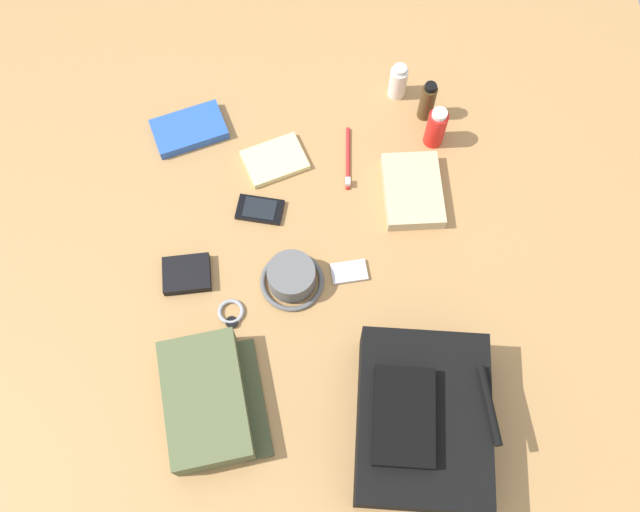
{
  "coord_description": "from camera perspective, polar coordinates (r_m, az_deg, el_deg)",
  "views": [
    {
      "loc": [
        0.62,
        -0.08,
        1.47
      ],
      "look_at": [
        0.0,
        0.0,
        0.04
      ],
      "focal_mm": 37.69,
      "sensor_mm": 36.0,
      "label": 1
    }
  ],
  "objects": [
    {
      "name": "toiletry_pouch",
      "position": [
        1.48,
        -9.5,
        -11.99
      ],
      "size": [
        0.29,
        0.23,
        0.08
      ],
      "color": "#56603D",
      "rests_on": "ground_plane"
    },
    {
      "name": "ground_plane",
      "position": [
        1.61,
        0.0,
        -0.74
      ],
      "size": [
        2.64,
        2.02,
        0.02
      ],
      "primitive_type": "cube",
      "color": "#AD7F4A",
      "rests_on": "ground"
    },
    {
      "name": "wristwatch",
      "position": [
        1.56,
        -7.57,
        -4.83
      ],
      "size": [
        0.07,
        0.06,
        0.01
      ],
      "color": "#99999E",
      "rests_on": "ground_plane"
    },
    {
      "name": "bucket_hat",
      "position": [
        1.55,
        -2.42,
        -1.85
      ],
      "size": [
        0.15,
        0.15,
        0.07
      ],
      "color": "#606060",
      "rests_on": "ground_plane"
    },
    {
      "name": "sunscreen_spray",
      "position": [
        1.73,
        9.82,
        10.69
      ],
      "size": [
        0.05,
        0.05,
        0.12
      ],
      "color": "red",
      "rests_on": "ground_plane"
    },
    {
      "name": "folded_towel",
      "position": [
        1.67,
        7.86,
        5.53
      ],
      "size": [
        0.21,
        0.15,
        0.04
      ],
      "primitive_type": "cube",
      "rotation": [
        0.0,
        0.0,
        -0.08
      ],
      "color": "#C6B289",
      "rests_on": "ground_plane"
    },
    {
      "name": "notepad",
      "position": [
        1.72,
        -3.86,
        8.13
      ],
      "size": [
        0.15,
        0.17,
        0.02
      ],
      "primitive_type": "cube",
      "rotation": [
        0.0,
        0.0,
        0.27
      ],
      "color": "beige",
      "rests_on": "ground_plane"
    },
    {
      "name": "toothbrush",
      "position": [
        1.72,
        2.38,
        8.05
      ],
      "size": [
        0.18,
        0.04,
        0.02
      ],
      "color": "red",
      "rests_on": "ground_plane"
    },
    {
      "name": "cell_phone",
      "position": [
        1.65,
        -5.13,
        3.95
      ],
      "size": [
        0.1,
        0.13,
        0.01
      ],
      "color": "black",
      "rests_on": "ground_plane"
    },
    {
      "name": "media_player",
      "position": [
        1.58,
        2.47,
        -1.35
      ],
      "size": [
        0.05,
        0.09,
        0.01
      ],
      "color": "#B7B7BC",
      "rests_on": "ground_plane"
    },
    {
      "name": "paperback_novel",
      "position": [
        1.79,
        -11.04,
        10.5
      ],
      "size": [
        0.15,
        0.2,
        0.03
      ],
      "color": "blue",
      "rests_on": "ground_plane"
    },
    {
      "name": "toothpaste_tube",
      "position": [
        1.81,
        6.64,
        14.5
      ],
      "size": [
        0.05,
        0.05,
        0.1
      ],
      "color": "white",
      "rests_on": "ground_plane"
    },
    {
      "name": "wallet",
      "position": [
        1.6,
        -11.24,
        -1.52
      ],
      "size": [
        0.09,
        0.11,
        0.02
      ],
      "primitive_type": "cube",
      "rotation": [
        0.0,
        0.0,
        -0.01
      ],
      "color": "black",
      "rests_on": "ground_plane"
    },
    {
      "name": "backpack",
      "position": [
        1.44,
        8.59,
        -13.58
      ],
      "size": [
        0.4,
        0.33,
        0.15
      ],
      "color": "black",
      "rests_on": "ground_plane"
    },
    {
      "name": "cologne_bottle",
      "position": [
        1.77,
        9.1,
        12.85
      ],
      "size": [
        0.04,
        0.04,
        0.12
      ],
      "color": "#473319",
      "rests_on": "ground_plane"
    }
  ]
}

